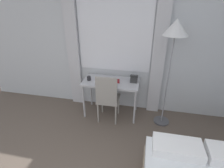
{
  "coord_description": "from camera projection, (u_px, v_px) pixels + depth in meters",
  "views": [
    {
      "loc": [
        0.73,
        -0.29,
        2.2
      ],
      "look_at": [
        0.2,
        2.23,
        0.89
      ],
      "focal_mm": 28.0,
      "sensor_mm": 36.0,
      "label": 1
    }
  ],
  "objects": [
    {
      "name": "desk_chair",
      "position": [
        108.0,
        97.0,
        3.22
      ],
      "size": [
        0.41,
        0.41,
        0.98
      ],
      "rotation": [
        0.0,
        0.0,
        0.02
      ],
      "color": "gray",
      "rests_on": "ground_plane"
    },
    {
      "name": "mug",
      "position": [
        89.0,
        78.0,
        3.35
      ],
      "size": [
        0.07,
        0.07,
        0.08
      ],
      "color": "#262628",
      "rests_on": "desk"
    },
    {
      "name": "telephone",
      "position": [
        134.0,
        79.0,
        3.32
      ],
      "size": [
        0.15,
        0.19,
        0.12
      ],
      "color": "#2D2D2D",
      "rests_on": "desk"
    },
    {
      "name": "wall_back_with_window",
      "position": [
        111.0,
        45.0,
        3.37
      ],
      "size": [
        5.75,
        0.13,
        2.7
      ],
      "color": "silver",
      "rests_on": "ground_plane"
    },
    {
      "name": "standing_lamp",
      "position": [
        175.0,
        36.0,
        2.67
      ],
      "size": [
        0.39,
        0.39,
        1.9
      ],
      "color": "#4C4C51",
      "rests_on": "ground_plane"
    },
    {
      "name": "book",
      "position": [
        114.0,
        81.0,
        3.31
      ],
      "size": [
        0.23,
        0.18,
        0.02
      ],
      "rotation": [
        0.0,
        0.0,
        0.17
      ],
      "color": "maroon",
      "rests_on": "desk"
    },
    {
      "name": "desk",
      "position": [
        111.0,
        84.0,
        3.36
      ],
      "size": [
        1.07,
        0.54,
        0.74
      ],
      "color": "#B2B2B7",
      "rests_on": "ground_plane"
    }
  ]
}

